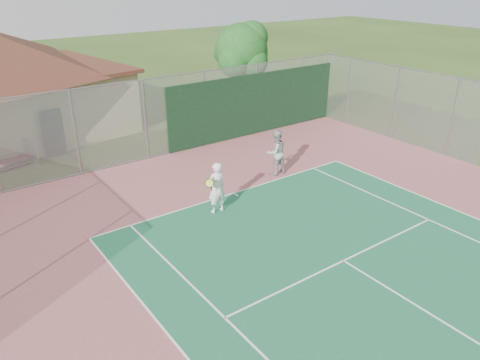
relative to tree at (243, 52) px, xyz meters
The scene contains 5 objects.
back_fence 7.02m from the tree, 140.20° to the right, with size 20.08×0.11×3.53m.
side_fence_right 9.37m from the tree, 73.35° to the right, with size 0.08×9.00×3.50m.
tree is the anchor object (origin of this frame).
player_white_front 13.67m from the tree, 129.97° to the right, with size 0.99×0.69×1.81m.
player_grey_back 10.48m from the tree, 118.73° to the right, with size 0.90×0.71×1.85m.
Camera 1 is at (-9.01, -0.98, 7.63)m, focal length 35.00 mm.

